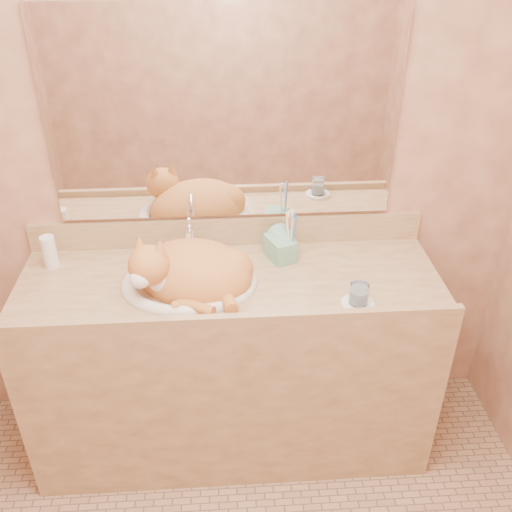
{
  "coord_description": "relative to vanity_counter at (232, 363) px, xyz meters",
  "views": [
    {
      "loc": [
        -0.02,
        -1.06,
        2.06
      ],
      "look_at": [
        0.1,
        0.7,
        0.96
      ],
      "focal_mm": 40.0,
      "sensor_mm": 36.0,
      "label": 1
    }
  ],
  "objects": [
    {
      "name": "lotion_bottle",
      "position": [
        -0.69,
        0.14,
        0.49
      ],
      "size": [
        0.05,
        0.05,
        0.13
      ],
      "primitive_type": "cylinder",
      "color": "white",
      "rests_on": "vanity_counter"
    },
    {
      "name": "vanity_counter",
      "position": [
        0.0,
        0.0,
        0.0
      ],
      "size": [
        1.6,
        0.55,
        0.85
      ],
      "primitive_type": null,
      "color": "olive",
      "rests_on": "floor"
    },
    {
      "name": "toothbrush_cup",
      "position": [
        0.24,
        0.12,
        0.48
      ],
      "size": [
        0.16,
        0.16,
        0.11
      ],
      "primitive_type": "imported",
      "rotation": [
        0.0,
        0.0,
        0.44
      ],
      "color": "#6BAB8D",
      "rests_on": "vanity_counter"
    },
    {
      "name": "faucet",
      "position": [
        -0.15,
        0.17,
        0.5
      ],
      "size": [
        0.05,
        0.12,
        0.16
      ],
      "primitive_type": null,
      "rotation": [
        0.0,
        0.0,
        0.09
      ],
      "color": "white",
      "rests_on": "vanity_counter"
    },
    {
      "name": "wall_back",
      "position": [
        0.0,
        0.28,
        0.82
      ],
      "size": [
        2.4,
        0.02,
        2.5
      ],
      "primitive_type": "cube",
      "color": "#945C43",
      "rests_on": "ground"
    },
    {
      "name": "sink_basin",
      "position": [
        -0.15,
        -0.02,
        0.5
      ],
      "size": [
        0.54,
        0.47,
        0.15
      ],
      "primitive_type": null,
      "rotation": [
        0.0,
        0.0,
        0.12
      ],
      "color": "white",
      "rests_on": "vanity_counter"
    },
    {
      "name": "mirror",
      "position": [
        0.0,
        0.26,
        0.97
      ],
      "size": [
        1.3,
        0.02,
        0.8
      ],
      "primitive_type": "cube",
      "color": "white",
      "rests_on": "wall_back"
    },
    {
      "name": "toothbrushes",
      "position": [
        0.24,
        0.12,
        0.56
      ],
      "size": [
        0.04,
        0.04,
        0.22
      ],
      "primitive_type": null,
      "color": "white",
      "rests_on": "toothbrush_cup"
    },
    {
      "name": "saucer",
      "position": [
        0.45,
        -0.19,
        0.43
      ],
      "size": [
        0.12,
        0.12,
        0.01
      ],
      "primitive_type": "cylinder",
      "color": "white",
      "rests_on": "vanity_counter"
    },
    {
      "name": "water_glass",
      "position": [
        0.45,
        -0.19,
        0.47
      ],
      "size": [
        0.07,
        0.07,
        0.08
      ],
      "primitive_type": "cylinder",
      "color": "white",
      "rests_on": "saucer"
    },
    {
      "name": "cat",
      "position": [
        -0.15,
        -0.04,
        0.5
      ],
      "size": [
        0.53,
        0.48,
        0.24
      ],
      "primitive_type": null,
      "rotation": [
        0.0,
        0.0,
        -0.34
      ],
      "color": "#B6652A",
      "rests_on": "sink_basin"
    },
    {
      "name": "soap_dispenser",
      "position": [
        0.23,
        0.08,
        0.52
      ],
      "size": [
        0.12,
        0.12,
        0.2
      ],
      "primitive_type": "imported",
      "rotation": [
        0.0,
        0.0,
        0.4
      ],
      "color": "#6BAB8D",
      "rests_on": "vanity_counter"
    }
  ]
}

